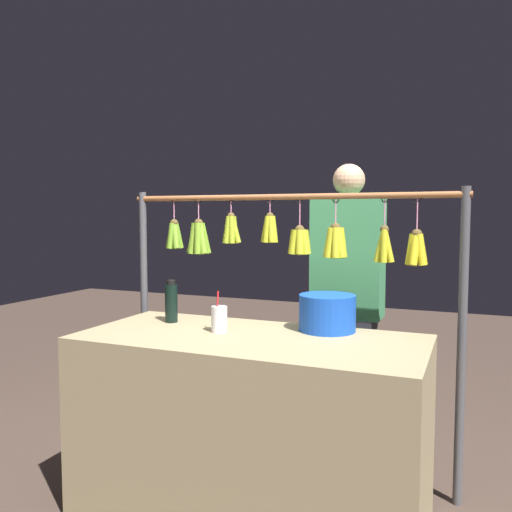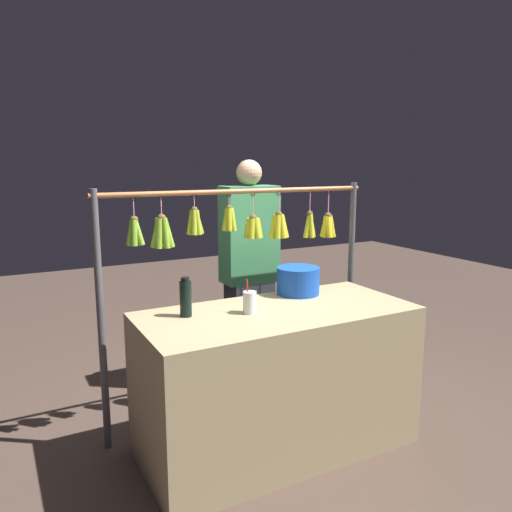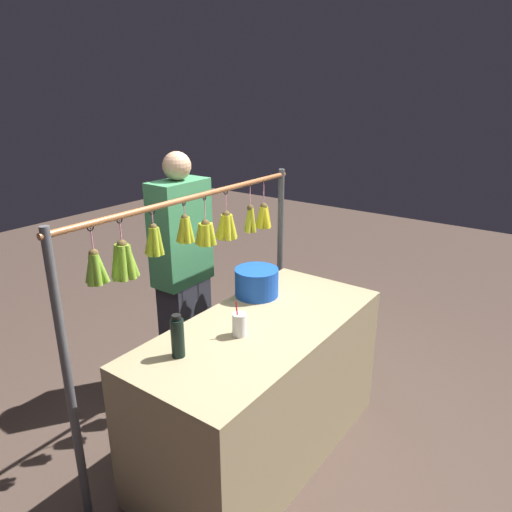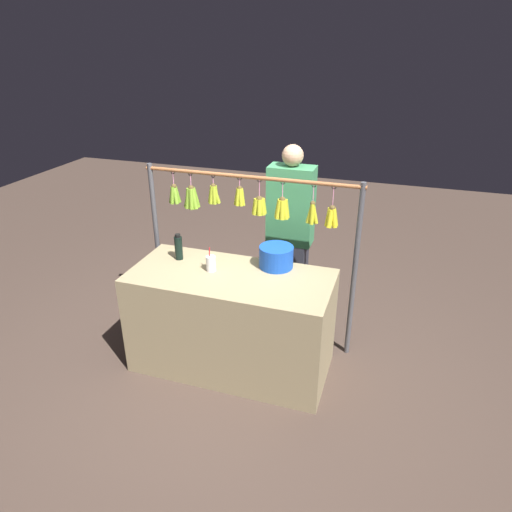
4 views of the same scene
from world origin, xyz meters
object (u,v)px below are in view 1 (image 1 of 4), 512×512
Objects in this scene: blue_bucket at (327,313)px; drink_cup at (219,319)px; water_bottle at (171,302)px; vendor_person at (347,311)px.

blue_bucket is 0.53m from drink_cup.
drink_cup is at bearing 25.78° from blue_bucket.
drink_cup is (-0.34, 0.12, -0.04)m from water_bottle.
vendor_person reaches higher than drink_cup.
vendor_person is at bearing -86.24° from blue_bucket.
blue_bucket is at bearing -172.08° from water_bottle.
vendor_person is (0.04, -0.62, -0.10)m from blue_bucket.
vendor_person reaches higher than blue_bucket.
blue_bucket is (-0.82, -0.11, -0.02)m from water_bottle.
water_bottle is at bearing 43.12° from vendor_person.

